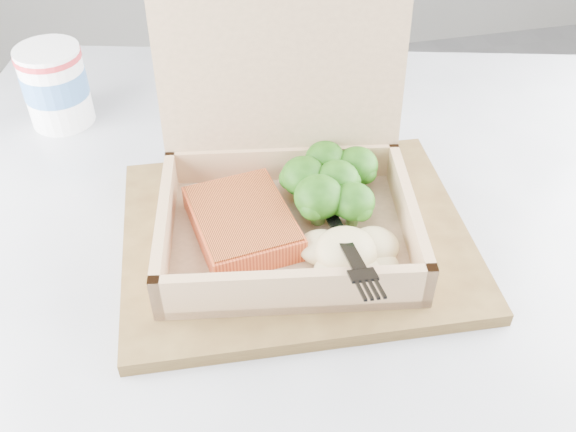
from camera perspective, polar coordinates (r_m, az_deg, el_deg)
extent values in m
cube|color=silver|center=(0.65, 1.05, -4.39)|extent=(1.07, 1.07, 0.03)
cube|color=brown|center=(0.65, 0.71, -1.84)|extent=(0.36, 0.30, 0.01)
cube|color=tan|center=(0.63, -0.03, -1.85)|extent=(0.27, 0.23, 0.01)
cube|color=tan|center=(0.63, -10.83, -1.02)|extent=(0.04, 0.19, 0.05)
cube|color=tan|center=(0.64, 10.60, -0.15)|extent=(0.04, 0.19, 0.05)
cube|color=tan|center=(0.56, 0.53, -6.80)|extent=(0.24, 0.05, 0.05)
cube|color=tan|center=(0.69, -0.48, 4.43)|extent=(0.24, 0.05, 0.05)
cube|color=tan|center=(0.64, -0.61, 13.32)|extent=(0.25, 0.07, 0.19)
cube|color=#D95E2A|center=(0.62, -4.10, -0.60)|extent=(0.10, 0.13, 0.02)
ellipsoid|color=beige|center=(0.59, 5.19, -3.07)|extent=(0.09, 0.08, 0.03)
cube|color=black|center=(0.62, 3.81, 1.42)|extent=(0.02, 0.11, 0.04)
cube|color=black|center=(0.57, 5.60, -3.92)|extent=(0.03, 0.05, 0.02)
cylinder|color=white|center=(0.86, -19.96, 10.81)|extent=(0.08, 0.08, 0.10)
cylinder|color=#4275B7|center=(0.85, -20.04, 11.10)|extent=(0.08, 0.08, 0.03)
cylinder|color=red|center=(0.84, -20.62, 13.21)|extent=(0.08, 0.08, 0.01)
cube|color=white|center=(0.81, 0.76, 7.73)|extent=(0.12, 0.17, 0.00)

